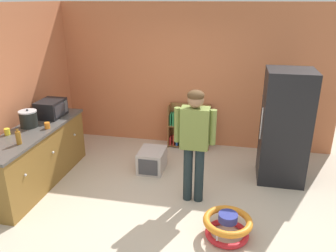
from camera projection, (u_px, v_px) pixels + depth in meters
name	position (u px, v px, depth m)	size (l,w,h in m)	color
ground_plane	(171.00, 208.00, 4.72)	(12.00, 12.00, 0.00)	beige
back_wall	(195.00, 77.00, 6.37)	(5.20, 0.06, 2.70)	#C87046
left_side_wall	(23.00, 90.00, 5.48)	(0.06, 2.99, 2.70)	#C56E45
kitchen_counter	(35.00, 157.00, 5.21)	(0.65, 2.19, 0.90)	brown
refrigerator	(285.00, 127.00, 5.19)	(0.73, 0.68, 1.78)	black
bookshelf	(186.00, 128.00, 6.58)	(0.80, 0.28, 0.85)	brown
standing_person	(195.00, 136.00, 4.57)	(0.57, 0.23, 1.64)	#1C292C
baby_walker	(227.00, 225.00, 4.11)	(0.60, 0.60, 0.32)	red
pet_carrier	(152.00, 160.00, 5.71)	(0.42, 0.55, 0.36)	beige
microwave	(51.00, 109.00, 5.57)	(0.37, 0.48, 0.28)	black
crock_pot	(28.00, 119.00, 5.13)	(0.27, 0.27, 0.28)	black
amber_bottle	(18.00, 137.00, 4.53)	(0.07, 0.07, 0.25)	#9E661E
yellow_cup	(7.00, 132.00, 4.85)	(0.08, 0.08, 0.10)	yellow
orange_cup	(47.00, 125.00, 5.09)	(0.08, 0.08, 0.10)	orange
teal_cup	(58.00, 107.00, 5.94)	(0.08, 0.08, 0.10)	teal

